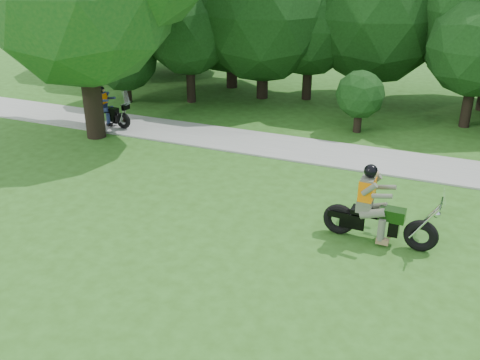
% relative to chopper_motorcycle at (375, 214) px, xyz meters
% --- Properties ---
extents(ground, '(100.00, 100.00, 0.00)m').
position_rel_chopper_motorcycle_xyz_m(ground, '(0.02, -2.93, -0.71)').
color(ground, '#2E5819').
rests_on(ground, ground).
extents(walkway, '(60.00, 2.20, 0.06)m').
position_rel_chopper_motorcycle_xyz_m(walkway, '(0.02, 5.07, -0.68)').
color(walkway, gray).
rests_on(walkway, ground).
extents(tree_line, '(38.37, 11.72, 7.88)m').
position_rel_chopper_motorcycle_xyz_m(tree_line, '(0.22, 12.07, 3.05)').
color(tree_line, black).
rests_on(tree_line, ground).
extents(chopper_motorcycle, '(2.70, 0.72, 1.93)m').
position_rel_chopper_motorcycle_xyz_m(chopper_motorcycle, '(0.00, 0.00, 0.00)').
color(chopper_motorcycle, black).
rests_on(chopper_motorcycle, ground).
extents(touring_motorcycle, '(1.99, 0.66, 1.52)m').
position_rel_chopper_motorcycle_xyz_m(touring_motorcycle, '(-10.78, 4.64, -0.10)').
color(touring_motorcycle, black).
rests_on(touring_motorcycle, walkway).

